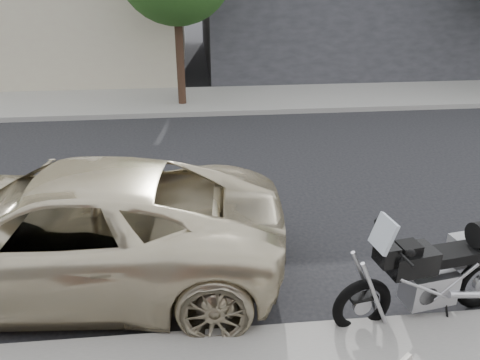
# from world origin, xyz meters

# --- Properties ---
(ground) EXTENTS (120.00, 120.00, 0.00)m
(ground) POSITION_xyz_m (0.00, 0.00, 0.00)
(ground) COLOR black
(ground) RESTS_ON ground
(far_sidewalk) EXTENTS (44.00, 3.00, 0.15)m
(far_sidewalk) POSITION_xyz_m (0.00, -6.50, 0.07)
(far_sidewalk) COLOR gray
(far_sidewalk) RESTS_ON ground
(motorcycle) EXTENTS (2.48, 1.05, 1.58)m
(motorcycle) POSITION_xyz_m (-1.29, 3.85, 0.68)
(motorcycle) COLOR black
(motorcycle) RESTS_ON ground
(minivan) EXTENTS (6.23, 3.25, 1.67)m
(minivan) POSITION_xyz_m (3.50, 2.60, 0.84)
(minivan) COLOR beige
(minivan) RESTS_ON ground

